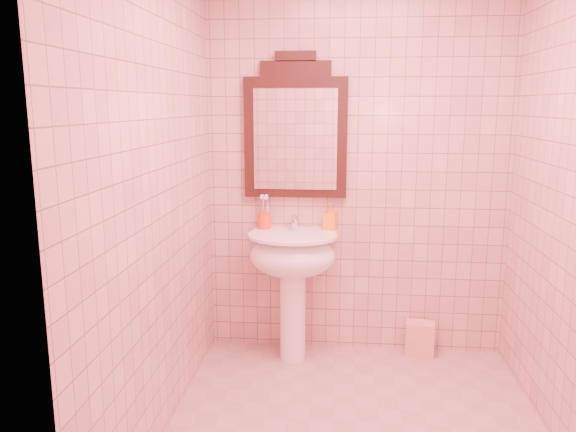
# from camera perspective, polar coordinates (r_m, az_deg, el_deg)

# --- Properties ---
(back_wall) EXTENTS (2.00, 0.02, 2.50)m
(back_wall) POSITION_cam_1_polar(r_m,az_deg,el_deg) (3.78, 7.03, 4.54)
(back_wall) COLOR #D4A294
(back_wall) RESTS_ON floor
(pedestal_sink) EXTENTS (0.58, 0.58, 0.86)m
(pedestal_sink) POSITION_cam_1_polar(r_m,az_deg,el_deg) (3.68, 0.48, -4.91)
(pedestal_sink) COLOR white
(pedestal_sink) RESTS_ON floor
(faucet) EXTENTS (0.04, 0.16, 0.11)m
(faucet) POSITION_cam_1_polar(r_m,az_deg,el_deg) (3.75, 0.67, -0.53)
(faucet) COLOR white
(faucet) RESTS_ON pedestal_sink
(mirror) EXTENTS (0.68, 0.06, 0.95)m
(mirror) POSITION_cam_1_polar(r_m,az_deg,el_deg) (3.74, 0.77, 8.61)
(mirror) COLOR black
(mirror) RESTS_ON back_wall
(toothbrush_cup) EXTENTS (0.09, 0.09, 0.21)m
(toothbrush_cup) POSITION_cam_1_polar(r_m,az_deg,el_deg) (3.78, -2.42, -0.43)
(toothbrush_cup) COLOR red
(toothbrush_cup) RESTS_ON pedestal_sink
(soap_dispenser) EXTENTS (0.10, 0.10, 0.18)m
(soap_dispenser) POSITION_cam_1_polar(r_m,az_deg,el_deg) (3.75, 4.33, -0.06)
(soap_dispenser) COLOR orange
(soap_dispenser) RESTS_ON pedestal_sink
(towel) EXTENTS (0.21, 0.16, 0.23)m
(towel) POSITION_cam_1_polar(r_m,az_deg,el_deg) (4.02, 13.26, -12.01)
(towel) COLOR #E09884
(towel) RESTS_ON floor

